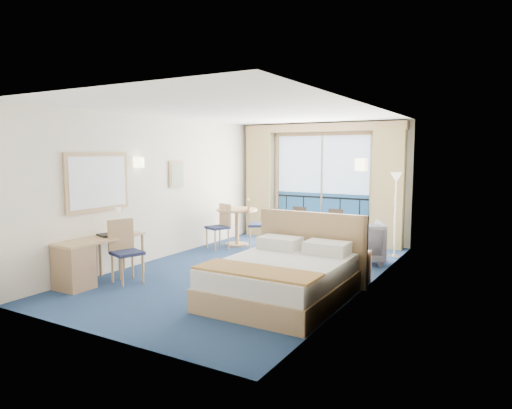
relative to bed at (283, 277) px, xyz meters
The scene contains 22 objects.
floor 1.63m from the bed, 137.26° to the left, with size 6.50×6.50×0.00m, color navy.
room_walls 2.17m from the bed, 137.26° to the left, with size 4.04×6.54×2.72m.
balcony_door 4.54m from the bed, 105.34° to the left, with size 2.36×0.03×2.52m.
curtain_left 5.06m from the bed, 123.25° to the left, with size 0.65×0.22×2.55m, color tan.
curtain_right 4.28m from the bed, 84.81° to the left, with size 0.65×0.22×2.55m, color tan.
pelmet 4.90m from the bed, 105.66° to the left, with size 3.80×0.25×0.18m, color tan.
mirror 3.41m from the bed, behind, with size 0.05×1.25×0.95m.
wall_print 3.73m from the bed, 154.00° to the left, with size 0.04×0.42×0.52m.
sconce_left 3.51m from the bed, behind, with size 0.18×0.18×0.18m, color #FFECB2.
sconce_right 1.96m from the bed, 50.60° to the left, with size 0.18×0.18×0.18m, color #FFECB2.
bed is the anchor object (origin of this frame).
nightstand 1.44m from the bed, 64.60° to the left, with size 0.38×0.36×0.50m, color #9A7051.
phone 1.46m from the bed, 63.40° to the left, with size 0.17×0.13×0.07m, color white.
armchair 2.65m from the bed, 84.63° to the left, with size 0.82×0.85×0.77m, color #4B4E5B.
floor_lamp 3.58m from the bed, 78.21° to the left, with size 0.23×0.23×1.64m.
desk 3.08m from the bed, 160.83° to the right, with size 0.51×1.47×0.69m.
desk_chair 2.61m from the bed, 169.93° to the right, with size 0.54×0.53×0.98m.
folder 3.01m from the bed, behind, with size 0.31×0.23×0.03m, color black.
desk_lamp 3.02m from the bed, behind, with size 0.11×0.11×0.41m.
round_table 3.84m from the bed, 132.01° to the left, with size 0.89×0.89×0.80m.
table_chair_a 3.50m from the bed, 126.86° to the left, with size 0.62×0.62×1.04m.
table_chair_b 3.60m from the bed, 138.27° to the left, with size 0.53×0.54×0.95m.
Camera 1 is at (3.91, -6.58, 2.02)m, focal length 32.00 mm.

